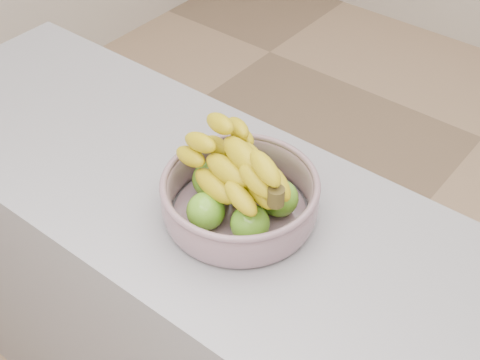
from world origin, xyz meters
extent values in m
plane|color=tan|center=(0.00, 0.00, 0.00)|extent=(4.00, 4.00, 0.00)
cube|color=#93939A|center=(0.00, -0.59, 0.45)|extent=(2.00, 0.60, 0.90)
cylinder|color=#99A5B8|center=(0.01, -0.59, 0.91)|extent=(0.29, 0.29, 0.01)
torus|color=#99A5B8|center=(0.01, -0.59, 0.99)|extent=(0.33, 0.33, 0.02)
sphere|color=#5A9B1A|center=(-0.02, -0.66, 0.95)|extent=(0.08, 0.08, 0.08)
sphere|color=#5A9B1A|center=(0.07, -0.64, 0.95)|extent=(0.08, 0.08, 0.08)
sphere|color=#5A9B1A|center=(0.07, -0.54, 0.95)|extent=(0.08, 0.08, 0.08)
sphere|color=#5A9B1A|center=(-0.02, -0.51, 0.95)|extent=(0.08, 0.08, 0.08)
sphere|color=#5A9B1A|center=(-0.08, -0.58, 0.95)|extent=(0.08, 0.08, 0.08)
ellipsoid|color=#FFF215|center=(-0.02, -0.63, 1.00)|extent=(0.22, 0.09, 0.05)
ellipsoid|color=#FFF215|center=(-0.01, -0.58, 1.00)|extent=(0.21, 0.12, 0.05)
ellipsoid|color=#FFF215|center=(0.01, -0.53, 1.00)|extent=(0.21, 0.14, 0.05)
ellipsoid|color=#FFF215|center=(0.00, -0.61, 1.04)|extent=(0.22, 0.08, 0.05)
ellipsoid|color=#FFF215|center=(0.01, -0.56, 1.04)|extent=(0.21, 0.15, 0.05)
ellipsoid|color=#FFF215|center=(0.01, -0.59, 1.07)|extent=(0.21, 0.12, 0.05)
cylinder|color=#463B16|center=(0.13, -0.63, 1.05)|extent=(0.03, 0.03, 0.04)
camera|label=1|loc=(0.65, -1.39, 1.91)|focal=50.00mm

